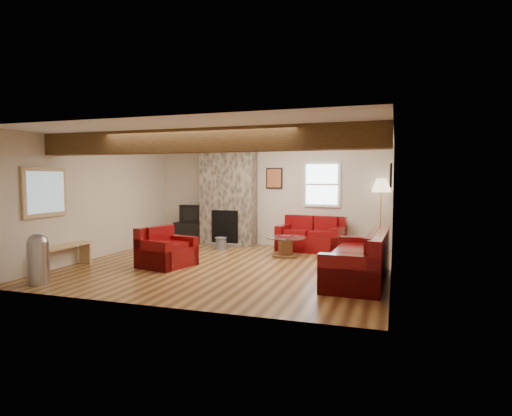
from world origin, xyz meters
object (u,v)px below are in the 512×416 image
(television, at_px, (195,214))
(floor_lamp, at_px, (381,189))
(armchair_red, at_px, (167,247))
(tv_cabinet, at_px, (195,232))
(sofa_three, at_px, (358,256))
(loveseat, at_px, (311,234))
(coffee_table, at_px, (285,247))

(television, height_order, floor_lamp, floor_lamp)
(armchair_red, height_order, tv_cabinet, armchair_red)
(sofa_three, height_order, loveseat, sofa_three)
(sofa_three, distance_m, floor_lamp, 3.22)
(sofa_three, xyz_separation_m, television, (-4.45, 3.02, 0.35))
(tv_cabinet, bearing_deg, floor_lamp, 0.24)
(armchair_red, xyz_separation_m, tv_cabinet, (-0.85, 2.94, -0.11))
(sofa_three, distance_m, armchair_red, 3.61)
(television, bearing_deg, coffee_table, -23.68)
(loveseat, xyz_separation_m, floor_lamp, (1.56, 0.32, 1.05))
(television, relative_size, floor_lamp, 0.48)
(sofa_three, height_order, television, television)
(armchair_red, distance_m, television, 3.08)
(sofa_three, xyz_separation_m, floor_lamp, (0.26, 3.04, 1.03))
(armchair_red, relative_size, television, 1.16)
(sofa_three, bearing_deg, tv_cabinet, -121.81)
(sofa_three, relative_size, tv_cabinet, 2.00)
(loveseat, relative_size, tv_cabinet, 1.41)
(tv_cabinet, bearing_deg, armchair_red, -73.96)
(armchair_red, distance_m, coffee_table, 2.59)
(coffee_table, bearing_deg, loveseat, 67.19)
(television, distance_m, floor_lamp, 4.76)
(loveseat, bearing_deg, sofa_three, -57.89)
(armchair_red, bearing_deg, coffee_table, -34.47)
(floor_lamp, bearing_deg, loveseat, -168.40)
(tv_cabinet, distance_m, floor_lamp, 4.86)
(loveseat, distance_m, coffee_table, 1.01)
(loveseat, relative_size, coffee_table, 1.72)
(coffee_table, bearing_deg, tv_cabinet, 156.32)
(armchair_red, relative_size, tv_cabinet, 0.87)
(tv_cabinet, bearing_deg, sofa_three, -34.15)
(sofa_three, xyz_separation_m, loveseat, (-1.30, 2.72, -0.01))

